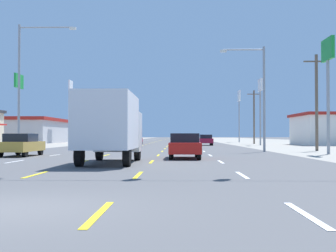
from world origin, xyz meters
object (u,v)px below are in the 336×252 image
(sedan_far_right_midfar, at_px, (206,140))
(streetlight_left_row_0, at_px, (25,77))
(sedan_inner_right_near, at_px, (185,145))
(pole_sign_left_row_1, at_px, (19,89))
(hatchback_far_right_farthest, at_px, (198,138))
(pole_sign_right_row_0, at_px, (328,65))
(box_truck_center_turn_nearest, at_px, (111,125))
(pole_sign_right_row_1, at_px, (260,94))
(streetlight_right_row_0, at_px, (259,91))
(sedan_far_left_far, at_px, (105,140))
(sedan_inner_left_farther, at_px, (136,139))
(pole_sign_right_row_2, at_px, (239,101))
(sedan_far_left_mid, at_px, (21,144))
(pole_sign_left_row_2, at_px, (71,95))

(sedan_far_right_midfar, bearing_deg, streetlight_left_row_0, -124.14)
(sedan_inner_right_near, distance_m, pole_sign_left_row_1, 36.72)
(hatchback_far_right_farthest, distance_m, pole_sign_right_row_0, 58.51)
(sedan_inner_right_near, height_order, sedan_far_right_midfar, same)
(box_truck_center_turn_nearest, xyz_separation_m, pole_sign_right_row_1, (14.46, 40.01, 5.13))
(box_truck_center_turn_nearest, bearing_deg, streetlight_left_row_0, 121.67)
(pole_sign_right_row_0, distance_m, streetlight_right_row_0, 6.34)
(pole_sign_left_row_1, bearing_deg, sedan_far_left_far, 31.89)
(pole_sign_left_row_1, xyz_separation_m, pole_sign_right_row_1, (31.39, 5.47, -0.20))
(sedan_far_right_midfar, distance_m, pole_sign_right_row_0, 30.38)
(box_truck_center_turn_nearest, bearing_deg, sedan_far_left_far, 99.69)
(sedan_inner_left_farther, xyz_separation_m, pole_sign_right_row_2, (18.61, 19.74, 7.33))
(sedan_far_left_mid, xyz_separation_m, streetlight_left_row_0, (-2.57, 7.99, 5.42))
(sedan_far_left_far, relative_size, pole_sign_right_row_1, 0.49)
(hatchback_far_right_farthest, bearing_deg, sedan_far_left_mid, -103.11)
(box_truck_center_turn_nearest, bearing_deg, pole_sign_left_row_2, 105.42)
(sedan_inner_right_near, distance_m, sedan_far_left_far, 37.48)
(pole_sign_right_row_1, height_order, streetlight_left_row_0, streetlight_left_row_0)
(sedan_far_right_midfar, distance_m, hatchback_far_right_farthest, 28.83)
(pole_sign_left_row_2, bearing_deg, pole_sign_right_row_1, -31.91)
(pole_sign_right_row_1, bearing_deg, sedan_far_right_midfar, -178.03)
(sedan_far_right_midfar, bearing_deg, streetlight_right_row_0, -83.13)
(sedan_far_right_midfar, xyz_separation_m, sedan_inner_left_farther, (-10.29, 7.87, 0.00))
(sedan_far_right_midfar, xyz_separation_m, streetlight_right_row_0, (2.93, -24.32, 4.27))
(streetlight_right_row_0, bearing_deg, pole_sign_right_row_2, 84.08)
(sedan_far_left_far, distance_m, sedan_inner_left_farther, 7.78)
(hatchback_far_right_farthest, distance_m, pole_sign_right_row_1, 30.10)
(pole_sign_left_row_1, bearing_deg, box_truck_center_turn_nearest, -63.89)
(pole_sign_right_row_1, relative_size, streetlight_left_row_0, 0.86)
(streetlight_right_row_0, bearing_deg, sedan_inner_right_near, -120.58)
(box_truck_center_turn_nearest, bearing_deg, sedan_far_right_midfar, 80.06)
(sedan_inner_right_near, xyz_separation_m, pole_sign_right_row_2, (11.68, 62.58, 7.33))
(hatchback_far_right_farthest, bearing_deg, streetlight_right_row_0, -87.19)
(pole_sign_right_row_1, bearing_deg, sedan_far_left_far, 178.03)
(hatchback_far_right_farthest, distance_m, pole_sign_right_row_2, 10.90)
(pole_sign_left_row_2, xyz_separation_m, streetlight_right_row_0, (26.23, -43.75, -3.73))
(sedan_far_left_mid, relative_size, streetlight_left_row_0, 0.42)
(box_truck_center_turn_nearest, height_order, pole_sign_right_row_1, pole_sign_right_row_1)
(sedan_inner_right_near, distance_m, pole_sign_left_row_2, 58.49)
(sedan_inner_right_near, height_order, pole_sign_right_row_2, pole_sign_right_row_2)
(sedan_inner_right_near, xyz_separation_m, pole_sign_left_row_2, (-19.94, 54.40, 8.00))
(box_truck_center_turn_nearest, relative_size, hatchback_far_right_farthest, 1.85)
(sedan_far_left_mid, bearing_deg, pole_sign_left_row_1, 110.21)
(sedan_inner_left_farther, distance_m, pole_sign_right_row_1, 20.32)
(sedan_far_left_far, relative_size, pole_sign_left_row_2, 0.40)
(pole_sign_left_row_1, distance_m, pole_sign_right_row_0, 38.99)
(pole_sign_left_row_2, height_order, pole_sign_right_row_1, pole_sign_left_row_2)
(sedan_far_right_midfar, height_order, pole_sign_left_row_2, pole_sign_left_row_2)
(pole_sign_left_row_2, relative_size, pole_sign_right_row_1, 1.25)
(pole_sign_right_row_2, bearing_deg, streetlight_right_row_0, -95.92)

